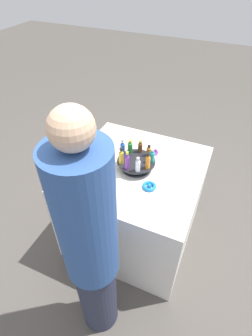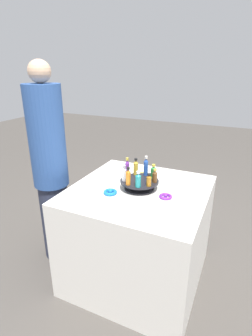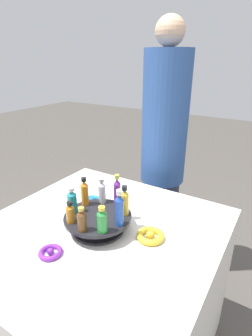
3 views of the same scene
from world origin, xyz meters
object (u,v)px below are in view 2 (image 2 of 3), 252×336
Objects in this scene: bottle_brown at (155,176)px; bottle_purple at (127,168)px; ribbon_bow_blue at (110,192)px; ribbon_bow_purple at (166,196)px; bottle_orange at (128,177)px; bottle_amber at (149,180)px; bottle_blue at (146,166)px; bottle_teal at (138,180)px; ribbon_bow_gold at (142,175)px; bottle_clear at (124,174)px; person_figure at (50,168)px; display_stand at (139,184)px; bottle_gold at (136,167)px; bottle_green at (153,172)px.

bottle_brown is 0.21m from bottle_purple.
ribbon_bow_purple is at bearing 105.89° from ribbon_bow_blue.
bottle_amber is at bearing 107.15° from bottle_orange.
bottle_blue reaches higher than ribbon_bow_purple.
bottle_brown is (-0.07, 0.02, 0.00)m from bottle_amber.
bottle_teal is at bearing -32.85° from bottle_brown.
bottle_purple is 0.21m from ribbon_bow_blue.
bottle_purple reaches higher than bottle_teal.
bottle_orange is at bearing -79.49° from ribbon_bow_purple.
ribbon_bow_purple is at bearing 45.89° from ribbon_bow_gold.
bottle_clear is 0.63m from person_figure.
person_figure reaches higher than ribbon_bow_blue.
bottle_gold is at bearing -142.85° from display_stand.
bottle_teal is 0.75m from person_figure.
ribbon_bow_gold is 0.07× the size of person_figure.
bottle_green is at bearing 137.15° from display_stand.
ribbon_bow_purple is at bearing 57.20° from bottle_brown.
bottle_gold is at bearing 160.51° from ribbon_bow_blue.
bottle_brown is at bearing 47.15° from bottle_blue.
bottle_gold is (0.02, -0.07, -0.01)m from bottle_blue.
bottle_green is at bearing 45.81° from ribbon_bow_gold.
bottle_teal is 0.21m from ribbon_bow_purple.
bottle_teal is at bearing -74.19° from ribbon_bow_purple.
bottle_blue reaches higher than display_stand.
display_stand is at bearing -122.85° from bottle_amber.
bottle_teal is (0.20, 0.03, -0.02)m from bottle_blue.
display_stand is at bearing 15.89° from ribbon_bow_gold.
bottle_amber is 0.13m from bottle_green.
bottle_teal is (0.11, -0.07, 0.01)m from bottle_brown.
bottle_gold is at bearing -172.85° from bottle_orange.
display_stand reaches higher than ribbon_bow_purple.
bottle_gold is 1.36× the size of ribbon_bow_blue.
person_figure reaches higher than bottle_gold.
bottle_brown is 0.67× the size of bottle_purple.
bottle_orange is (0.04, -0.13, 0.02)m from bottle_amber.
bottle_clear is 0.89× the size of bottle_orange.
bottle_brown is 0.26m from ribbon_bow_gold.
display_stand is 2.83× the size of bottle_brown.
person_figure reaches higher than bottle_purple.
bottle_orange is (0.18, 0.02, -0.00)m from bottle_gold.
bottle_brown is at bearing -122.80° from ribbon_bow_purple.
bottle_purple is 0.07m from bottle_clear.
bottle_brown is 0.31m from ribbon_bow_blue.
bottle_brown is at bearing 107.15° from bottle_clear.
ribbon_bow_blue is 0.06× the size of person_figure.
bottle_blue is 0.13m from bottle_purple.
bottle_blue is 1.33× the size of bottle_teal.
bottle_green is at bearing -152.85° from bottle_brown.
bottle_purple is at bearing -132.85° from bottle_teal.
bottle_teal is 1.19× the size of ribbon_bow_blue.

